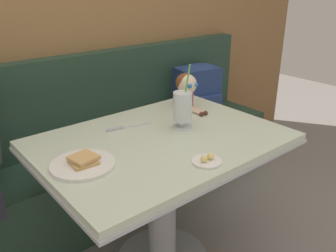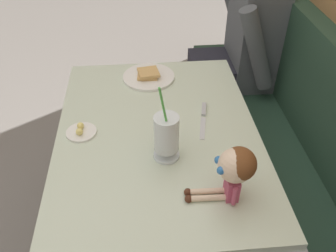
{
  "view_description": "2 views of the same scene",
  "coord_description": "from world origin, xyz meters",
  "px_view_note": "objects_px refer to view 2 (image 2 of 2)",
  "views": [
    {
      "loc": [
        -0.92,
        -0.97,
        1.41
      ],
      "look_at": [
        0.07,
        0.22,
        0.77
      ],
      "focal_mm": 37.87,
      "sensor_mm": 36.0,
      "label": 1
    },
    {
      "loc": [
        1.1,
        0.12,
        1.66
      ],
      "look_at": [
        0.09,
        0.21,
        0.84
      ],
      "focal_mm": 38.51,
      "sensor_mm": 36.0,
      "label": 2
    }
  ],
  "objects_px": {
    "diner_patron": "(247,36)",
    "seated_doll": "(235,168)",
    "toast_plate": "(149,76)",
    "butter_knife": "(204,114)",
    "butter_saucer": "(81,131)",
    "milkshake_glass": "(166,136)"
  },
  "relations": [
    {
      "from": "diner_patron",
      "to": "seated_doll",
      "type": "bearing_deg",
      "value": -17.3
    },
    {
      "from": "toast_plate",
      "to": "butter_knife",
      "type": "bearing_deg",
      "value": 34.5
    },
    {
      "from": "butter_saucer",
      "to": "diner_patron",
      "type": "distance_m",
      "value": 1.2
    },
    {
      "from": "milkshake_glass",
      "to": "seated_doll",
      "type": "relative_size",
      "value": 1.44
    },
    {
      "from": "butter_saucer",
      "to": "seated_doll",
      "type": "xyz_separation_m",
      "value": [
        0.36,
        0.52,
        0.12
      ]
    },
    {
      "from": "milkshake_glass",
      "to": "toast_plate",
      "type": "bearing_deg",
      "value": -175.93
    },
    {
      "from": "milkshake_glass",
      "to": "butter_saucer",
      "type": "distance_m",
      "value": 0.37
    },
    {
      "from": "toast_plate",
      "to": "butter_knife",
      "type": "height_order",
      "value": "toast_plate"
    },
    {
      "from": "butter_saucer",
      "to": "diner_patron",
      "type": "bearing_deg",
      "value": 132.39
    },
    {
      "from": "butter_knife",
      "to": "butter_saucer",
      "type": "bearing_deg",
      "value": -81.62
    },
    {
      "from": "butter_knife",
      "to": "toast_plate",
      "type": "bearing_deg",
      "value": -145.5
    },
    {
      "from": "diner_patron",
      "to": "toast_plate",
      "type": "bearing_deg",
      "value": -55.08
    },
    {
      "from": "toast_plate",
      "to": "butter_saucer",
      "type": "bearing_deg",
      "value": -36.33
    },
    {
      "from": "toast_plate",
      "to": "milkshake_glass",
      "type": "height_order",
      "value": "milkshake_glass"
    },
    {
      "from": "toast_plate",
      "to": "butter_saucer",
      "type": "xyz_separation_m",
      "value": [
        0.39,
        -0.29,
        -0.0
      ]
    },
    {
      "from": "toast_plate",
      "to": "seated_doll",
      "type": "relative_size",
      "value": 1.14
    },
    {
      "from": "milkshake_glass",
      "to": "butter_saucer",
      "type": "xyz_separation_m",
      "value": [
        -0.16,
        -0.33,
        -0.09
      ]
    },
    {
      "from": "milkshake_glass",
      "to": "diner_patron",
      "type": "relative_size",
      "value": 0.39
    },
    {
      "from": "butter_knife",
      "to": "diner_patron",
      "type": "xyz_separation_m",
      "value": [
        -0.73,
        0.38,
        -0.0
      ]
    },
    {
      "from": "butter_saucer",
      "to": "toast_plate",
      "type": "bearing_deg",
      "value": 143.67
    },
    {
      "from": "toast_plate",
      "to": "milkshake_glass",
      "type": "relative_size",
      "value": 0.79
    },
    {
      "from": "milkshake_glass",
      "to": "diner_patron",
      "type": "bearing_deg",
      "value": 150.0
    }
  ]
}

